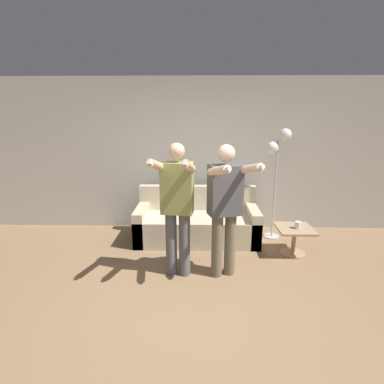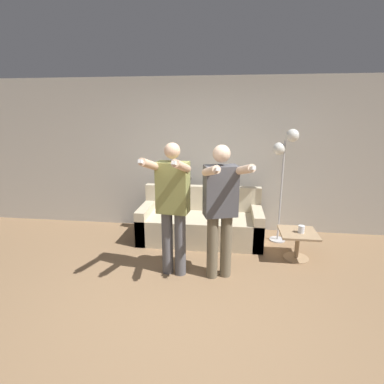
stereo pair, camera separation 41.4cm
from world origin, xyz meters
The scene contains 9 objects.
ground_plane centered at (0.00, 0.00, 0.00)m, with size 16.00×16.00×0.00m, color #846647.
wall_back centered at (0.00, 2.49, 1.30)m, with size 10.00×0.05×2.60m.
couch centered at (0.03, 1.90, 0.27)m, with size 1.94×0.81×0.84m.
person_left centered at (-0.21, 0.78, 0.97)m, with size 0.51×0.69×1.69m.
person_right centered at (0.38, 0.78, 0.96)m, with size 0.59×0.75×1.67m.
cat centered at (-0.33, 2.20, 0.91)m, with size 0.45×0.14×0.17m.
floor_lamp centered at (1.29, 2.02, 1.41)m, with size 0.37×0.25×1.79m.
side_table centered at (1.45, 1.41, 0.30)m, with size 0.50×0.50×0.41m.
cup centered at (1.48, 1.39, 0.46)m, with size 0.09×0.09×0.10m.
Camera 1 is at (0.05, -2.68, 2.03)m, focal length 28.00 mm.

